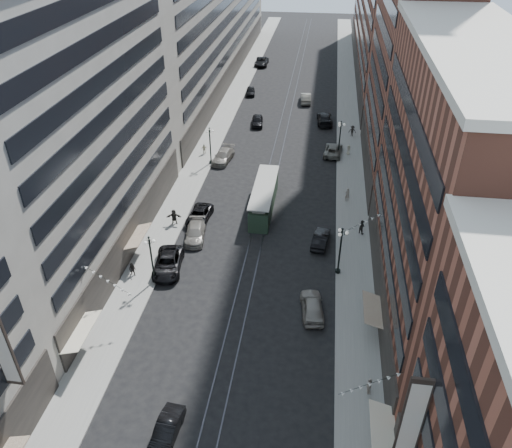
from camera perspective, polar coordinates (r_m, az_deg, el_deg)
The scene contains 36 objects.
ground at distance 76.94m, azimuth 2.43°, elevation 8.11°, with size 220.00×220.00×0.00m, color black.
sidewalk_west at distance 87.53m, azimuth -4.20°, elevation 11.34°, with size 4.00×180.00×0.15m, color gray.
sidewalk_east at distance 85.92m, azimuth 10.57°, elevation 10.43°, with size 4.00×180.00×0.15m, color gray.
rail_west at distance 86.11m, azimuth 2.65°, elevation 10.97°, with size 0.12×180.00×0.02m, color #2D2D33.
rail_east at distance 86.00m, azimuth 3.60°, elevation 10.91°, with size 0.12×180.00×0.02m, color #2D2D33.
building_west_mid at distance 51.85m, azimuth -19.83°, elevation 10.09°, with size 8.00×36.00×28.00m, color #A09B8E.
building_west_far at distance 109.64m, azimuth -4.92°, elevation 22.89°, with size 8.00×90.00×26.00m, color #A09B8E.
building_east_mid at distance 44.03m, azimuth 20.87°, elevation 2.74°, with size 8.00×30.00×24.00m, color brown.
building_east_tower at distance 67.19m, azimuth 18.23°, elevation 21.76°, with size 8.00×26.00×42.00m, color brown.
building_east_far at distance 116.64m, azimuth 14.08°, elevation 22.24°, with size 8.00×72.00×24.00m, color brown.
lamppost_sw_far at distance 50.19m, azimuth -11.85°, elevation -3.81°, with size 1.03×1.14×5.52m.
lamppost_sw_mid at distance 72.53m, azimuth -5.26°, elevation 9.05°, with size 1.03×1.14×5.52m.
lamppost_se_far at distance 50.98m, azimuth 9.60°, elevation -2.87°, with size 1.03×1.14×5.52m.
lamppost_se_mid at distance 75.46m, azimuth 9.55°, elevation 9.72°, with size 1.03×1.14×5.52m.
streetcar at distance 61.92m, azimuth 0.92°, elevation 2.95°, with size 2.55×11.54×3.19m.
car_2 at distance 52.96m, azimuth -10.02°, elevation -4.43°, with size 2.73×5.93×1.65m, color black.
car_4 at distance 47.45m, azimuth 6.44°, elevation -9.32°, with size 1.99×4.94×1.68m, color gray.
car_5 at distance 39.34m, azimuth -10.19°, elevation -22.25°, with size 1.52×4.35×1.43m, color black.
pedestrian_2 at distance 52.70m, azimuth -13.94°, elevation -5.07°, with size 0.75×0.41×1.55m, color black.
pedestrian_4 at distance 41.79m, azimuth 12.81°, elevation -17.60°, with size 0.93×0.42×1.59m, color #AD9F90.
car_7 at distance 60.37m, azimuth -6.50°, elevation 1.01°, with size 2.40×5.20×1.45m, color black.
car_8 at distance 74.22m, azimuth -3.77°, elevation 7.77°, with size 2.27×5.58×1.62m, color slate.
car_9 at distance 101.33m, azimuth -0.64°, elevation 14.93°, with size 1.67×4.15×1.41m, color black.
car_10 at distance 56.32m, azimuth 7.41°, elevation -1.67°, with size 1.59×4.56×1.50m, color black.
car_11 at distance 76.95m, azimuth 8.79°, elevation 8.36°, with size 2.49×5.40×1.50m, color #636158.
car_12 at distance 88.22m, azimuth 7.84°, elevation 11.87°, with size 2.50×6.15×1.78m, color black.
car_13 at distance 86.67m, azimuth 0.15°, elevation 11.72°, with size 1.88×4.67×1.59m, color black.
car_14 at distance 97.64m, azimuth 5.71°, elevation 14.14°, with size 1.83×5.24×1.73m, color #626057.
pedestrian_5 at distance 59.79m, azimuth -9.35°, elevation 0.83°, with size 1.76×0.50×1.89m, color black.
pedestrian_6 at distance 76.41m, azimuth -5.94°, elevation 8.53°, with size 0.90×0.41×1.54m, color beige.
pedestrian_7 at distance 58.65m, azimuth 11.96°, elevation -0.30°, with size 0.84×0.46×1.72m, color black.
pedestrian_8 at distance 64.64m, azimuth 10.40°, elevation 3.34°, with size 0.66×0.43×1.80m, color gray.
pedestrian_9 at distance 83.40m, azimuth 10.95°, elevation 10.40°, with size 1.17×0.48×1.82m, color black.
car_extra_0 at distance 57.22m, azimuth -6.95°, elevation -1.01°, with size 2.10×5.17×1.50m, color slate.
car_extra_1 at distance 120.70m, azimuth 0.63°, elevation 18.06°, with size 2.83×6.14×1.71m, color black.
pedestrian_extra_0 at distance 77.04m, azimuth 10.53°, elevation 8.35°, with size 0.75×0.41×1.54m, color beige.
Camera 1 is at (6.35, -9.26, 32.90)m, focal length 35.00 mm.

